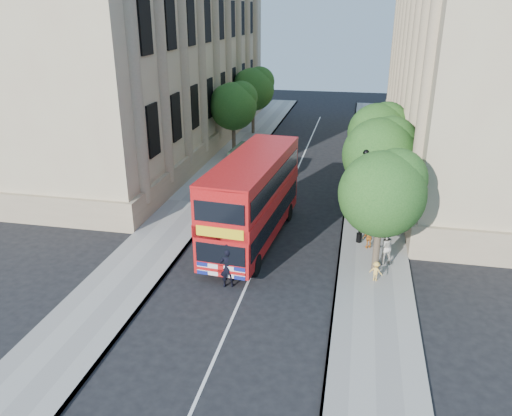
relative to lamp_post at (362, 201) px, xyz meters
The scene contains 17 objects.
ground 8.20m from the lamp_post, 129.81° to the right, with size 120.00×120.00×0.00m, color black.
pavement_right 4.75m from the lamp_post, 79.38° to the left, with size 3.50×80.00×0.12m, color gray.
pavement_left 11.73m from the lamp_post, 159.59° to the left, with size 3.50×80.00×0.12m, color gray.
building_right 21.06m from the lamp_post, 63.95° to the left, with size 12.00×38.00×18.00m, color tan.
building_left 26.82m from the lamp_post, 136.25° to the left, with size 12.00×38.00×18.00m, color tan.
tree_right_near 3.54m from the lamp_post, 74.15° to the right, with size 4.00×4.00×6.08m.
tree_right_mid 3.70m from the lamp_post, 74.48° to the left, with size 4.20×4.20×6.37m.
tree_right_far 9.25m from the lamp_post, 84.67° to the left, with size 4.00×4.00×6.15m.
tree_left_far 19.52m from the lamp_post, 124.35° to the left, with size 4.00×4.00×6.30m.
tree_left_back 26.51m from the lamp_post, 114.51° to the left, with size 4.20×4.20×6.65m.
lamp_post is the anchor object (origin of this frame).
double_decker_bus 5.76m from the lamp_post, behind, with size 3.49×10.29×4.67m.
box_van 10.75m from the lamp_post, 137.65° to the left, with size 2.35×5.18×2.90m.
police_constable 8.35m from the lamp_post, 135.22° to the right, with size 0.70×0.46×1.93m, color black.
woman_pedestrian 2.93m from the lamp_post, 60.81° to the right, with size 0.87×0.68×1.79m, color beige.
child_a 1.97m from the lamp_post, 51.56° to the right, with size 0.70×0.29×1.19m, color orange.
child_b 4.55m from the lamp_post, 78.60° to the right, with size 0.62×0.36×0.96m, color #EAB74F.
Camera 1 is at (4.52, -19.08, 11.88)m, focal length 35.00 mm.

